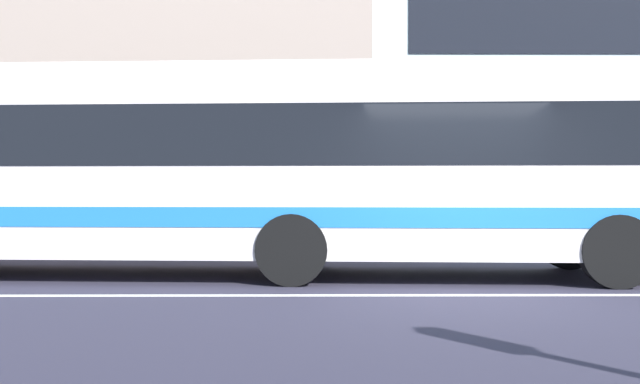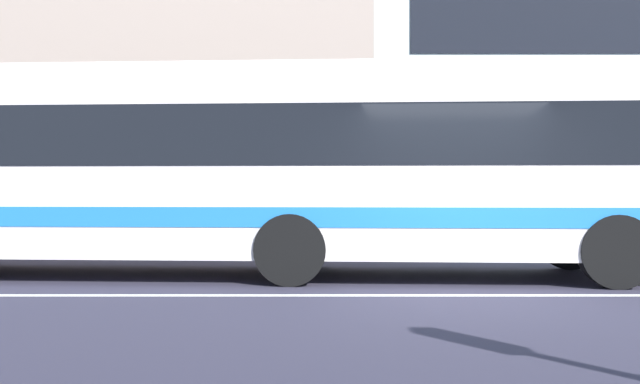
# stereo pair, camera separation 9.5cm
# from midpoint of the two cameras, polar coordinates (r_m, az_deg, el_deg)

# --- Properties ---
(ground_plane) EXTENTS (160.00, 160.00, 0.00)m
(ground_plane) POSITION_cam_midpoint_polar(r_m,az_deg,el_deg) (9.49, 10.99, -7.90)
(ground_plane) COLOR #2F2D3D
(lane_centre_line) EXTENTS (60.00, 0.16, 0.01)m
(lane_centre_line) POSITION_cam_midpoint_polar(r_m,az_deg,el_deg) (9.49, 10.99, -7.88)
(lane_centre_line) COLOR silver
(lane_centre_line) RESTS_ON ground_plane
(apartment_block_left) EXTENTS (18.42, 10.50, 13.68)m
(apartment_block_left) POSITION_cam_midpoint_polar(r_m,az_deg,el_deg) (25.23, -18.98, 12.86)
(apartment_block_left) COLOR tan
(apartment_block_left) RESTS_ON ground_plane
(transit_bus) EXTENTS (12.53, 3.34, 3.15)m
(transit_bus) POSITION_cam_midpoint_polar(r_m,az_deg,el_deg) (11.40, -5.79, 2.25)
(transit_bus) COLOR silver
(transit_bus) RESTS_ON ground_plane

